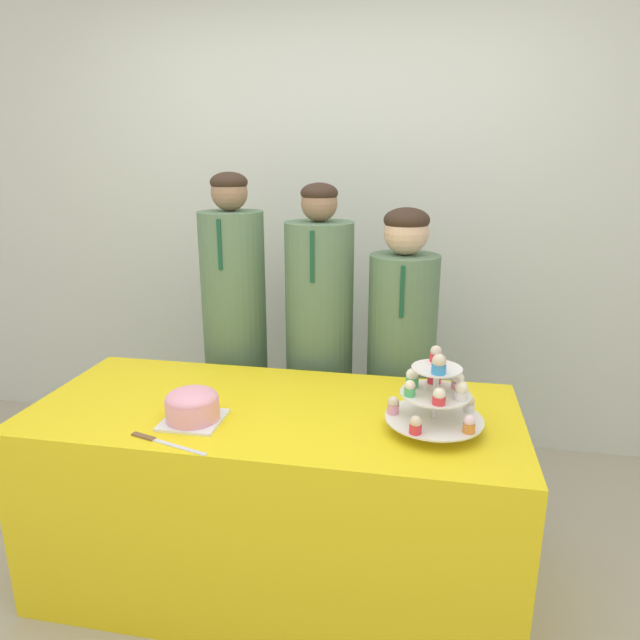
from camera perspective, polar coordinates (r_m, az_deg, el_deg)
wall_back at (r=3.26m, az=1.48°, el=11.05°), size 9.00×0.06×2.70m
table at (r=2.31m, az=-4.42°, el=-17.10°), size 1.78×0.77×0.75m
round_cake at (r=2.04m, az=-12.66°, el=-8.31°), size 0.20×0.20×0.12m
cake_knife at (r=1.97m, az=-16.07°, el=-11.50°), size 0.29×0.10×0.01m
cupcake_stand at (r=1.95m, az=11.46°, el=-7.43°), size 0.33×0.33×0.29m
student_0 at (r=2.79m, az=-8.39°, el=-2.82°), size 0.30×0.31×1.57m
student_1 at (r=2.70m, az=-0.07°, el=-3.89°), size 0.31×0.32×1.53m
student_2 at (r=2.67m, az=8.03°, el=-5.17°), size 0.31×0.32×1.43m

